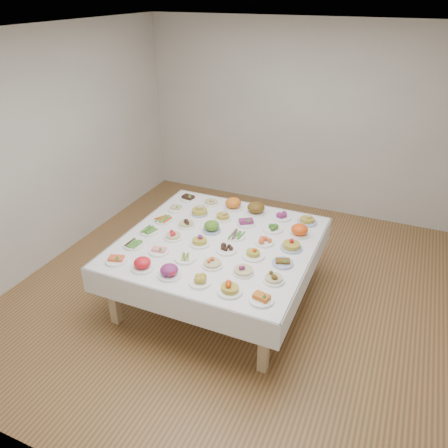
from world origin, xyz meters
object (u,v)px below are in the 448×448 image
at_px(dish_0, 116,258).
at_px(dish_18, 164,220).
at_px(display_table, 218,246).
at_px(dish_35, 307,219).

height_order(dish_0, dish_18, dish_0).
xyz_separation_m(display_table, dish_35, (0.77, 0.77, 0.13)).
bearing_deg(display_table, dish_0, -134.79).
distance_m(display_table, dish_0, 1.09).
distance_m(dish_0, dish_18, 0.91).
bearing_deg(dish_35, dish_0, -134.94).
xyz_separation_m(display_table, dish_18, (-0.76, 0.14, 0.09)).
xyz_separation_m(dish_0, dish_18, (0.00, 0.91, -0.02)).
height_order(dish_0, dish_35, dish_35).
relative_size(dish_18, dish_35, 0.90).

